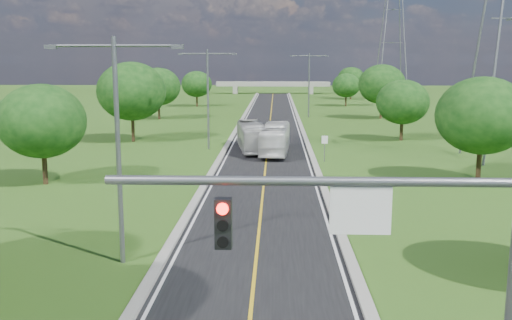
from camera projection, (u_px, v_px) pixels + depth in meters
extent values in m
plane|color=#2F5217|center=(269.00, 131.00, 72.73)|extent=(260.00, 260.00, 0.00)
cube|color=black|center=(270.00, 125.00, 78.63)|extent=(8.00, 150.00, 0.06)
cube|color=gray|center=(239.00, 125.00, 78.77)|extent=(0.50, 150.00, 0.22)
cube|color=gray|center=(301.00, 125.00, 78.47)|extent=(0.50, 150.00, 0.22)
cylinder|color=slate|center=(312.00, 181.00, 11.50)|extent=(8.40, 0.20, 0.20)
cube|color=black|center=(223.00, 223.00, 11.72)|extent=(0.35, 0.28, 1.05)
cylinder|color=#FF140C|center=(222.00, 209.00, 11.50)|extent=(0.24, 0.06, 0.24)
cube|color=white|center=(361.00, 210.00, 11.57)|extent=(1.25, 0.06, 1.00)
cylinder|color=slate|center=(325.00, 149.00, 50.69)|extent=(0.08, 0.08, 2.40)
cube|color=white|center=(325.00, 140.00, 50.52)|extent=(0.55, 0.04, 0.70)
cube|color=gray|center=(235.00, 90.00, 151.64)|extent=(1.20, 3.00, 2.00)
cube|color=gray|center=(311.00, 90.00, 150.94)|extent=(1.20, 3.00, 2.00)
cube|color=gray|center=(273.00, 84.00, 151.01)|extent=(30.00, 3.00, 1.20)
cylinder|color=slate|center=(118.00, 153.00, 24.84)|extent=(0.22, 0.22, 10.00)
cylinder|color=slate|center=(81.00, 46.00, 24.08)|extent=(2.80, 0.12, 0.12)
cylinder|color=slate|center=(147.00, 46.00, 23.99)|extent=(2.80, 0.12, 0.12)
cube|color=slate|center=(51.00, 47.00, 24.14)|extent=(0.50, 0.25, 0.18)
cube|color=slate|center=(177.00, 47.00, 23.95)|extent=(0.50, 0.25, 0.18)
cylinder|color=slate|center=(208.00, 100.00, 57.31)|extent=(0.22, 0.22, 10.00)
cylinder|color=slate|center=(193.00, 54.00, 56.56)|extent=(2.80, 0.12, 0.12)
cylinder|color=slate|center=(221.00, 54.00, 56.46)|extent=(2.80, 0.12, 0.12)
cube|color=slate|center=(180.00, 54.00, 56.61)|extent=(0.50, 0.25, 0.18)
cube|color=slate|center=(234.00, 54.00, 56.42)|extent=(0.50, 0.25, 0.18)
cylinder|color=slate|center=(309.00, 85.00, 89.37)|extent=(0.22, 0.22, 10.00)
cylinder|color=slate|center=(300.00, 56.00, 88.62)|extent=(2.80, 0.12, 0.12)
cylinder|color=slate|center=(318.00, 56.00, 88.52)|extent=(2.80, 0.12, 0.12)
cube|color=slate|center=(292.00, 56.00, 88.67)|extent=(0.50, 0.25, 0.18)
cube|color=slate|center=(327.00, 56.00, 88.48)|extent=(0.50, 0.25, 0.18)
cylinder|color=black|center=(45.00, 166.00, 41.57)|extent=(0.36, 0.36, 2.70)
ellipsoid|color=#0F380F|center=(42.00, 121.00, 40.99)|extent=(6.30, 6.30, 5.36)
cylinder|color=black|center=(133.00, 127.00, 63.13)|extent=(0.36, 0.36, 3.24)
ellipsoid|color=#0F380F|center=(132.00, 91.00, 62.44)|extent=(7.56, 7.56, 6.43)
cylinder|color=black|center=(159.00, 110.00, 86.85)|extent=(0.36, 0.36, 2.88)
ellipsoid|color=#0F380F|center=(158.00, 87.00, 86.24)|extent=(6.72, 6.72, 5.71)
cylinder|color=black|center=(197.00, 100.00, 110.42)|extent=(0.36, 0.36, 2.52)
ellipsoid|color=#0F380F|center=(197.00, 84.00, 109.88)|extent=(5.88, 5.88, 5.00)
cylinder|color=black|center=(479.00, 163.00, 42.40)|extent=(0.36, 0.36, 2.88)
ellipsoid|color=#0F380F|center=(482.00, 116.00, 41.79)|extent=(6.72, 6.72, 5.71)
cylinder|color=black|center=(401.00, 129.00, 64.12)|extent=(0.36, 0.36, 2.52)
ellipsoid|color=#0F380F|center=(403.00, 102.00, 63.58)|extent=(5.88, 5.88, 5.00)
cylinder|color=black|center=(381.00, 109.00, 87.62)|extent=(0.36, 0.36, 3.06)
ellipsoid|color=#0F380F|center=(382.00, 84.00, 86.97)|extent=(7.14, 7.14, 6.07)
cylinder|color=black|center=(346.00, 100.00, 111.39)|extent=(0.36, 0.36, 2.34)
ellipsoid|color=#0F380F|center=(346.00, 85.00, 110.89)|extent=(5.46, 5.46, 4.64)
cylinder|color=black|center=(351.00, 93.00, 130.92)|extent=(0.36, 0.36, 2.70)
ellipsoid|color=#0F380F|center=(351.00, 79.00, 130.34)|extent=(6.30, 6.30, 5.36)
imported|color=white|center=(275.00, 139.00, 54.89)|extent=(2.98, 10.24, 2.82)
imported|color=silver|center=(252.00, 136.00, 56.93)|extent=(3.61, 10.08, 2.75)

